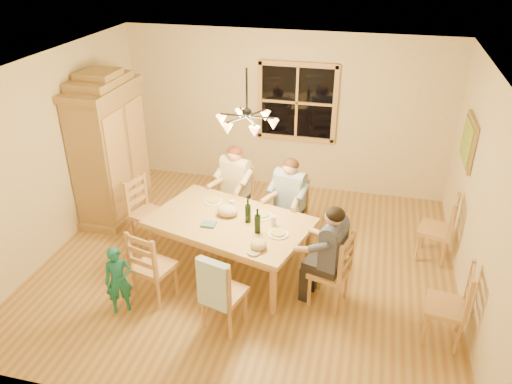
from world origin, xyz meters
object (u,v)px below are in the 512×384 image
(dining_table, at_px, (230,227))
(wine_bottle_a, at_px, (248,211))
(adult_slate_man, at_px, (332,245))
(child, at_px, (118,280))
(chandelier, at_px, (247,120))
(chair_spare_back, at_px, (434,239))
(chair_end_right, at_px, (329,282))
(chair_far_left, at_px, (236,210))
(chair_far_right, at_px, (288,225))
(chair_near_left, at_px, (155,277))
(adult_woman, at_px, (235,178))
(chair_near_right, at_px, (224,303))
(wine_bottle_b, at_px, (257,221))
(chair_end_left, at_px, (149,223))
(chair_spare_front, at_px, (443,317))
(armoire, at_px, (110,151))
(adult_plaid_man, at_px, (289,192))

(dining_table, bearing_deg, wine_bottle_a, 4.42)
(adult_slate_man, height_order, child, adult_slate_man)
(chandelier, height_order, chair_spare_back, chandelier)
(chandelier, distance_m, chair_end_right, 2.18)
(chair_far_left, bearing_deg, chandelier, 131.25)
(chandelier, bearing_deg, chair_far_right, 56.32)
(dining_table, height_order, child, child)
(chair_far_right, relative_size, chair_near_left, 1.00)
(wine_bottle_a, bearing_deg, chair_end_right, -19.37)
(chair_near_left, xyz_separation_m, adult_woman, (0.50, 1.83, 0.54))
(chair_far_right, relative_size, adult_woman, 1.13)
(dining_table, distance_m, chair_near_right, 1.13)
(wine_bottle_b, xyz_separation_m, chair_spare_back, (2.23, 1.11, -0.62))
(chair_far_left, bearing_deg, chair_end_left, 46.74)
(chair_spare_front, bearing_deg, wine_bottle_b, 84.88)
(armoire, relative_size, chair_near_left, 2.32)
(chair_far_left, relative_size, chair_near_left, 1.00)
(adult_slate_man, bearing_deg, chair_far_right, 46.64)
(chair_far_right, distance_m, wine_bottle_b, 1.20)
(dining_table, height_order, adult_slate_man, adult_slate_man)
(wine_bottle_a, distance_m, chair_spare_front, 2.59)
(chair_far_left, distance_m, chair_end_right, 2.12)
(adult_woman, bearing_deg, adult_slate_man, 153.43)
(armoire, xyz_separation_m, dining_table, (2.22, -1.06, -0.39))
(dining_table, relative_size, adult_slate_man, 2.59)
(chair_near_right, relative_size, wine_bottle_b, 3.00)
(chair_far_left, height_order, wine_bottle_a, wine_bottle_a)
(chandelier, height_order, chair_near_right, chandelier)
(child, height_order, chair_spare_front, chair_spare_front)
(adult_woman, height_order, adult_plaid_man, same)
(chair_spare_back, bearing_deg, chair_end_right, 148.49)
(chair_far_right, bearing_deg, child, 64.26)
(dining_table, bearing_deg, chair_far_right, 52.19)
(dining_table, xyz_separation_m, adult_woman, (-0.23, 1.05, 0.18))
(chair_far_left, xyz_separation_m, chair_spare_back, (2.88, -0.13, 0.00))
(adult_plaid_man, relative_size, chair_spare_back, 0.88)
(chair_end_left, relative_size, adult_woman, 1.13)
(dining_table, bearing_deg, chandelier, 39.48)
(chair_end_right, xyz_separation_m, wine_bottle_a, (-1.11, 0.39, 0.62))
(chair_far_left, xyz_separation_m, wine_bottle_a, (0.47, -1.03, 0.62))
(chair_near_right, distance_m, wine_bottle_a, 1.24)
(chair_near_left, xyz_separation_m, chair_spare_front, (3.38, 0.08, 0.00))
(chair_spare_back, bearing_deg, chandelier, 120.91)
(armoire, distance_m, chair_spare_back, 4.93)
(chair_near_right, xyz_separation_m, adult_woman, (-0.46, 2.10, 0.54))
(chandelier, relative_size, wine_bottle_a, 2.33)
(armoire, bearing_deg, chair_far_right, -4.92)
(dining_table, xyz_separation_m, chair_end_left, (-1.35, 0.37, -0.36))
(chair_far_right, bearing_deg, wine_bottle_a, 79.10)
(chandelier, distance_m, child, 2.42)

